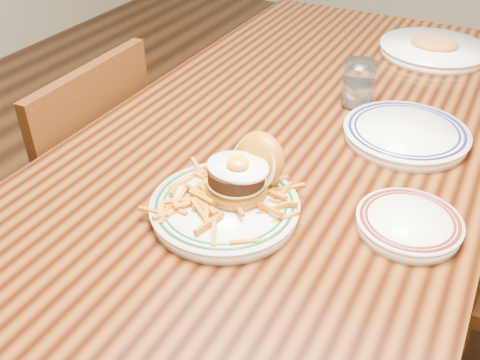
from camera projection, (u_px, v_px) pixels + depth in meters
The scene contains 8 objects.
floor at pixel (290, 329), 1.67m from camera, with size 6.00×6.00×0.00m, color black.
table at pixel (304, 150), 1.28m from camera, with size 0.85×1.60×0.75m.
chair_left at pixel (77, 196), 1.47m from camera, with size 0.41×0.41×0.86m.
main_plate at pixel (231, 195), 0.94m from camera, with size 0.26×0.28×0.13m.
side_plate at pixel (409, 223), 0.90m from camera, with size 0.18×0.18×0.03m.
rear_plate at pixel (406, 133), 1.14m from camera, with size 0.27×0.27×0.03m.
water_glass at pixel (358, 87), 1.26m from camera, with size 0.07×0.07×0.11m.
far_plate at pixel (433, 49), 1.53m from camera, with size 0.30×0.30×0.05m.
Camera 1 is at (0.37, -1.03, 1.35)m, focal length 40.00 mm.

